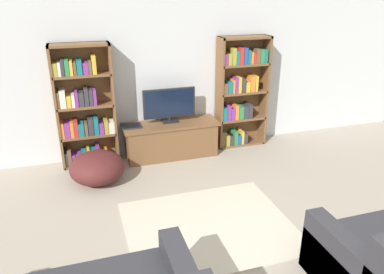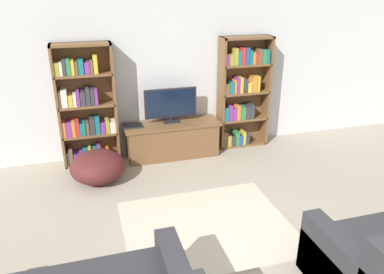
{
  "view_description": "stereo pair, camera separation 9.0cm",
  "coord_description": "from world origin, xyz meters",
  "views": [
    {
      "loc": [
        -1.36,
        -1.36,
        2.55
      ],
      "look_at": [
        -0.01,
        2.93,
        0.7
      ],
      "focal_mm": 35.0,
      "sensor_mm": 36.0,
      "label": 1
    },
    {
      "loc": [
        -1.28,
        -1.39,
        2.55
      ],
      "look_at": [
        -0.01,
        2.93,
        0.7
      ],
      "focal_mm": 35.0,
      "sensor_mm": 36.0,
      "label": 2
    }
  ],
  "objects": [
    {
      "name": "area_rug",
      "position": [
        -0.12,
        1.94,
        0.01
      ],
      "size": [
        1.85,
        1.54,
        0.02
      ],
      "color": "beige",
      "rests_on": "ground_plane"
    },
    {
      "name": "laptop",
      "position": [
        -0.66,
        3.94,
        0.56
      ],
      "size": [
        0.3,
        0.23,
        0.03
      ],
      "color": "#28282D",
      "rests_on": "tv_stand"
    },
    {
      "name": "tv_stand",
      "position": [
        -0.05,
        3.92,
        0.28
      ],
      "size": [
        1.49,
        0.5,
        0.55
      ],
      "color": "brown",
      "rests_on": "ground_plane"
    },
    {
      "name": "bookshelf_right",
      "position": [
        1.15,
        4.05,
        0.9
      ],
      "size": [
        0.83,
        0.3,
        1.8
      ],
      "color": "brown",
      "rests_on": "ground_plane"
    },
    {
      "name": "beanbag_ottoman",
      "position": [
        -1.23,
        3.4,
        0.21
      ],
      "size": [
        0.75,
        0.75,
        0.43
      ],
      "primitive_type": "ellipsoid",
      "color": "#4C1E1E",
      "rests_on": "ground_plane"
    },
    {
      "name": "bookshelf_left",
      "position": [
        -1.31,
        4.05,
        0.85
      ],
      "size": [
        0.83,
        0.3,
        1.8
      ],
      "color": "brown",
      "rests_on": "ground_plane"
    },
    {
      "name": "wall_back",
      "position": [
        0.0,
        4.23,
        1.3
      ],
      "size": [
        8.8,
        0.06,
        2.6
      ],
      "color": "silver",
      "rests_on": "ground_plane"
    },
    {
      "name": "television",
      "position": [
        -0.05,
        3.98,
        0.83
      ],
      "size": [
        0.81,
        0.16,
        0.54
      ],
      "color": "black",
      "rests_on": "tv_stand"
    }
  ]
}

